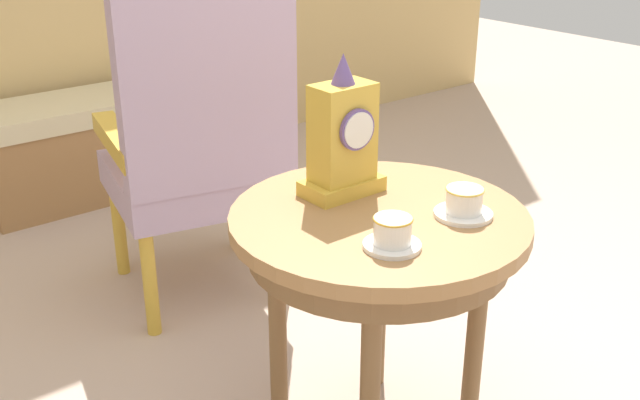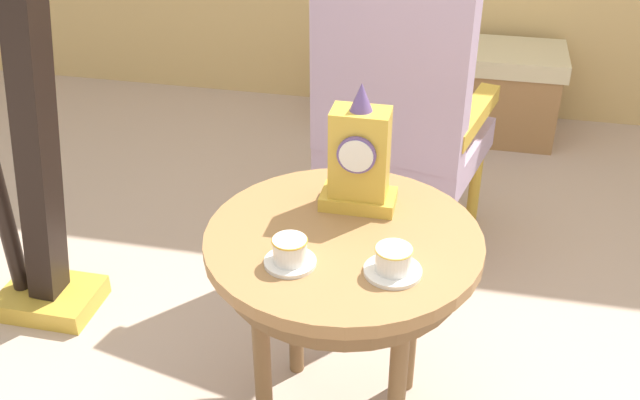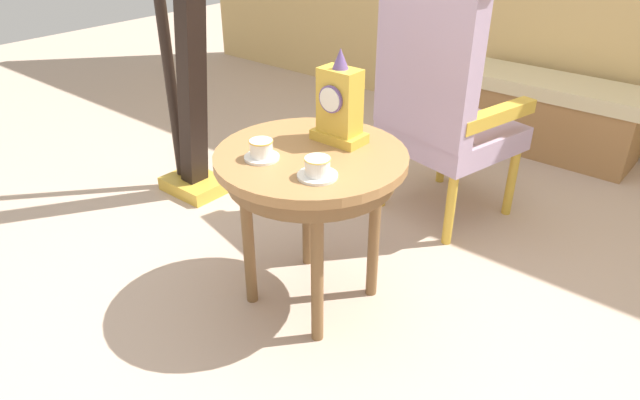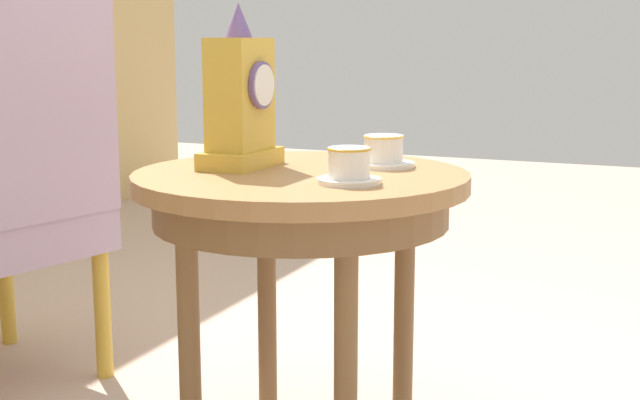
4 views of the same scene
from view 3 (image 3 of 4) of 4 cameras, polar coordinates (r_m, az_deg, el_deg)
ground_plane at (r=2.35m, az=-0.42°, el=-8.80°), size 10.00×10.00×0.00m
side_table at (r=2.02m, az=-0.89°, el=2.73°), size 0.68×0.68×0.63m
teacup_left at (r=1.94m, az=-5.87°, el=4.96°), size 0.12×0.12×0.07m
teacup_right at (r=1.80m, az=-0.26°, el=3.17°), size 0.13×0.13×0.07m
mantel_clock at (r=2.03m, az=1.95°, el=9.41°), size 0.19×0.11×0.34m
armchair at (r=2.64m, az=11.94°, el=9.65°), size 0.65×0.64×1.14m
harp at (r=2.84m, az=-13.43°, el=13.91°), size 0.40×0.24×1.82m
window_bench at (r=3.72m, az=21.77°, el=7.89°), size 1.06×0.40×0.44m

